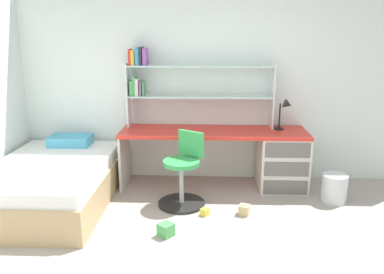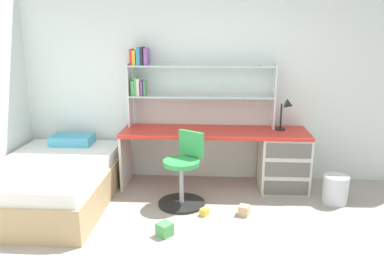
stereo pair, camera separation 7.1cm
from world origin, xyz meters
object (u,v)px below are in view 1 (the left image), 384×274
object	(u,v)px
desk_lamp	(286,109)
waste_bin	(334,188)
swivel_chair	(183,177)
toy_block_natural_1	(244,210)
desk	(263,156)
bed_platform	(53,183)
bookshelf_hutch	(179,80)
toy_block_yellow_2	(205,212)
toy_block_green_0	(166,230)

from	to	relation	value
desk_lamp	waste_bin	distance (m)	1.06
swivel_chair	toy_block_natural_1	size ratio (longest dim) A/B	7.68
swivel_chair	desk	bearing A→B (deg)	29.59
desk_lamp	toy_block_natural_1	bearing A→B (deg)	-122.67
desk	toy_block_natural_1	world-z (taller)	desk
bed_platform	swivel_chair	bearing A→B (deg)	2.10
toy_block_natural_1	swivel_chair	bearing A→B (deg)	160.08
bookshelf_hutch	swivel_chair	size ratio (longest dim) A/B	2.22
toy_block_yellow_2	bookshelf_hutch	bearing A→B (deg)	108.53
desk	bed_platform	distance (m)	2.47
bookshelf_hutch	waste_bin	bearing A→B (deg)	-18.19
bookshelf_hutch	swivel_chair	world-z (taller)	bookshelf_hutch
swivel_chair	waste_bin	distance (m)	1.71
desk_lamp	bookshelf_hutch	bearing A→B (deg)	174.38
bed_platform	toy_block_natural_1	distance (m)	2.12
bed_platform	toy_block_natural_1	xyz separation A→B (m)	(2.11, -0.19, -0.20)
bookshelf_hutch	toy_block_natural_1	world-z (taller)	bookshelf_hutch
desk	desk_lamp	world-z (taller)	desk_lamp
bookshelf_hutch	desk_lamp	distance (m)	1.33
desk_lamp	bed_platform	xyz separation A→B (m)	(-2.64, -0.65, -0.72)
bookshelf_hutch	toy_block_yellow_2	bearing A→B (deg)	-71.47
desk_lamp	bed_platform	bearing A→B (deg)	-166.17
waste_bin	toy_block_natural_1	world-z (taller)	waste_bin
desk_lamp	desk	bearing A→B (deg)	-166.31
desk_lamp	bed_platform	distance (m)	2.81
desk_lamp	swivel_chair	bearing A→B (deg)	-153.44
desk_lamp	toy_block_yellow_2	bearing A→B (deg)	-137.58
toy_block_green_0	toy_block_yellow_2	bearing A→B (deg)	50.73
bed_platform	waste_bin	world-z (taller)	bed_platform
swivel_chair	toy_block_yellow_2	xyz separation A→B (m)	(0.24, -0.27, -0.29)
bookshelf_hutch	bed_platform	size ratio (longest dim) A/B	0.99
desk_lamp	swivel_chair	distance (m)	1.48
waste_bin	toy_block_green_0	xyz separation A→B (m)	(-1.82, -0.85, -0.10)
desk_lamp	toy_block_green_0	xyz separation A→B (m)	(-1.31, -1.31, -0.91)
toy_block_natural_1	toy_block_yellow_2	size ratio (longest dim) A/B	1.43
desk	bed_platform	xyz separation A→B (m)	(-2.39, -0.59, -0.16)
bookshelf_hutch	desk_lamp	xyz separation A→B (m)	(1.29, -0.13, -0.32)
swivel_chair	bookshelf_hutch	bearing A→B (deg)	97.22
swivel_chair	toy_block_yellow_2	world-z (taller)	swivel_chair
desk_lamp	toy_block_yellow_2	world-z (taller)	desk_lamp
desk_lamp	swivel_chair	xyz separation A→B (m)	(-1.19, -0.60, -0.65)
bed_platform	toy_block_green_0	world-z (taller)	bed_platform
toy_block_yellow_2	toy_block_natural_1	bearing A→B (deg)	4.72
swivel_chair	waste_bin	bearing A→B (deg)	4.54
waste_bin	toy_block_green_0	bearing A→B (deg)	-154.98
swivel_chair	toy_block_green_0	world-z (taller)	swivel_chair
bookshelf_hutch	toy_block_yellow_2	xyz separation A→B (m)	(0.33, -1.00, -1.26)
bed_platform	toy_block_green_0	size ratio (longest dim) A/B	14.38
bookshelf_hutch	waste_bin	distance (m)	2.20
bookshelf_hutch	toy_block_natural_1	distance (m)	1.74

